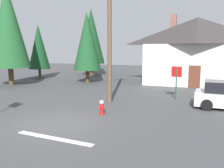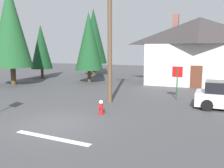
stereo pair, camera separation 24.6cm
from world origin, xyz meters
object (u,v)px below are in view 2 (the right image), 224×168
fire_hydrant (101,107)px  house (198,50)px  utility_pole (110,24)px  pine_tree_mid_left (89,41)px  stop_sign_far (177,76)px  pine_tree_short_left (41,47)px  pine_tree_far_center (10,26)px  pine_tree_tall_left (94,36)px

fire_hydrant → house: size_ratio=0.08×
utility_pole → pine_tree_mid_left: (-5.80, 8.07, -0.78)m
stop_sign_far → pine_tree_short_left: size_ratio=0.37×
fire_hydrant → utility_pole: utility_pole is taller
utility_pole → pine_tree_short_left: bearing=144.3°
stop_sign_far → house: bearing=84.4°
fire_hydrant → house: house is taller
pine_tree_short_left → fire_hydrant: bearing=-41.8°
pine_tree_far_center → pine_tree_tall_left: bearing=74.2°
utility_pole → stop_sign_far: utility_pole is taller
house → pine_tree_short_left: 17.49m
pine_tree_mid_left → utility_pole: bearing=-54.3°
stop_sign_far → pine_tree_far_center: bearing=176.1°
house → utility_pole: bearing=-113.5°
pine_tree_tall_left → stop_sign_far: bearing=-44.1°
stop_sign_far → pine_tree_far_center: pine_tree_far_center is taller
house → pine_tree_mid_left: 10.87m
fire_hydrant → pine_tree_short_left: 18.31m
stop_sign_far → pine_tree_short_left: (-16.60, 6.62, 2.04)m
pine_tree_tall_left → pine_tree_mid_left: bearing=-67.0°
stop_sign_far → house: (0.81, 8.25, 1.70)m
house → pine_tree_tall_left: (-13.26, 3.83, 1.75)m
pine_tree_tall_left → pine_tree_short_left: (-4.15, -5.46, -1.40)m
pine_tree_mid_left → pine_tree_far_center: size_ratio=0.75×
pine_tree_short_left → stop_sign_far: bearing=-21.7°
utility_pole → pine_tree_short_left: (-12.72, 9.15, -1.31)m
fire_hydrant → pine_tree_far_center: size_ratio=0.08×
pine_tree_tall_left → pine_tree_far_center: pine_tree_far_center is taller
house → pine_tree_far_center: 18.03m
pine_tree_mid_left → pine_tree_far_center: bearing=-142.6°
fire_hydrant → pine_tree_mid_left: 13.28m
house → pine_tree_far_center: pine_tree_far_center is taller
pine_tree_mid_left → pine_tree_short_left: pine_tree_mid_left is taller
pine_tree_short_left → pine_tree_far_center: bearing=-79.4°
stop_sign_far → pine_tree_short_left: 17.99m
utility_pole → pine_tree_mid_left: bearing=125.7°
fire_hydrant → stop_sign_far: (3.16, 5.37, 1.27)m
pine_tree_far_center → pine_tree_short_left: bearing=100.6°
pine_tree_short_left → pine_tree_far_center: pine_tree_far_center is taller
pine_tree_far_center → fire_hydrant: bearing=-27.4°
fire_hydrant → pine_tree_far_center: bearing=152.6°
pine_tree_tall_left → pine_tree_far_center: (-3.11, -11.03, 0.50)m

